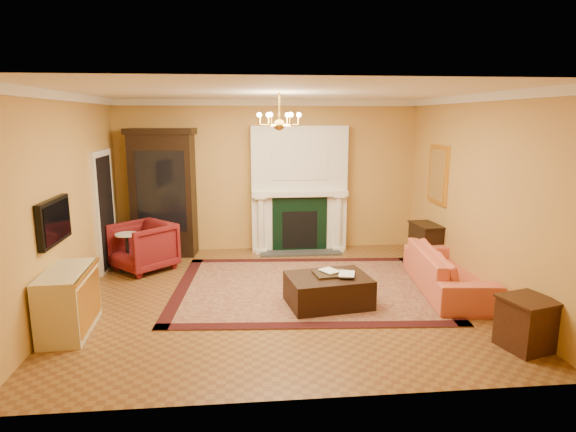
{
  "coord_description": "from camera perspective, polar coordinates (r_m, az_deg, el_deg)",
  "views": [
    {
      "loc": [
        -0.55,
        -6.88,
        2.65
      ],
      "look_at": [
        0.15,
        0.3,
        1.17
      ],
      "focal_mm": 30.0,
      "sensor_mm": 36.0,
      "label": 1
    }
  ],
  "objects": [
    {
      "name": "floor",
      "position": [
        7.4,
        -0.98,
        -9.5
      ],
      "size": [
        6.0,
        5.5,
        0.02
      ],
      "primitive_type": "cube",
      "color": "brown",
      "rests_on": "ground"
    },
    {
      "name": "ceiling",
      "position": [
        6.91,
        -1.07,
        14.55
      ],
      "size": [
        6.0,
        5.5,
        0.02
      ],
      "primitive_type": "cube",
      "color": "white",
      "rests_on": "wall_back"
    },
    {
      "name": "wall_back",
      "position": [
        9.73,
        -2.34,
        4.77
      ],
      "size": [
        6.0,
        0.02,
        3.0
      ],
      "primitive_type": "cube",
      "color": "#B68441",
      "rests_on": "floor"
    },
    {
      "name": "wall_front",
      "position": [
        4.32,
        1.95,
        -3.91
      ],
      "size": [
        6.0,
        0.02,
        3.0
      ],
      "primitive_type": "cube",
      "color": "#B68441",
      "rests_on": "floor"
    },
    {
      "name": "wall_left",
      "position": [
        7.4,
        -24.96,
        1.53
      ],
      "size": [
        0.02,
        5.5,
        3.0
      ],
      "primitive_type": "cube",
      "color": "#B68441",
      "rests_on": "floor"
    },
    {
      "name": "wall_right",
      "position": [
        7.84,
        21.51,
        2.32
      ],
      "size": [
        0.02,
        5.5,
        3.0
      ],
      "primitive_type": "cube",
      "color": "#B68441",
      "rests_on": "floor"
    },
    {
      "name": "fireplace",
      "position": [
        9.64,
        1.31,
        2.88
      ],
      "size": [
        1.9,
        0.7,
        2.5
      ],
      "color": "silver",
      "rests_on": "wall_back"
    },
    {
      "name": "crown_molding",
      "position": [
        7.86,
        -1.64,
        13.68
      ],
      "size": [
        6.0,
        5.5,
        0.12
      ],
      "color": "white",
      "rests_on": "ceiling"
    },
    {
      "name": "doorway",
      "position": [
        9.06,
        -20.91,
        0.59
      ],
      "size": [
        0.08,
        1.05,
        2.1
      ],
      "color": "silver",
      "rests_on": "wall_left"
    },
    {
      "name": "tv_panel",
      "position": [
        6.85,
        -25.96,
        -0.57
      ],
      "size": [
        0.09,
        0.95,
        0.58
      ],
      "color": "black",
      "rests_on": "wall_left"
    },
    {
      "name": "gilt_mirror",
      "position": [
        9.06,
        17.34,
        4.7
      ],
      "size": [
        0.06,
        0.76,
        1.05
      ],
      "color": "gold",
      "rests_on": "wall_right"
    },
    {
      "name": "chandelier",
      "position": [
        6.9,
        -1.05,
        11.21
      ],
      "size": [
        0.63,
        0.55,
        0.53
      ],
      "color": "gold",
      "rests_on": "ceiling"
    },
    {
      "name": "oriental_rug",
      "position": [
        7.74,
        2.21,
        -8.41
      ],
      "size": [
        4.34,
        3.38,
        0.02
      ],
      "primitive_type": "cube",
      "rotation": [
        0.0,
        0.0,
        -0.07
      ],
      "color": "#470F16",
      "rests_on": "floor"
    },
    {
      "name": "china_cabinet",
      "position": [
        9.6,
        -14.52,
        2.36
      ],
      "size": [
        1.22,
        0.64,
        2.35
      ],
      "primitive_type": "cube",
      "rotation": [
        0.0,
        0.0,
        -0.09
      ],
      "color": "black",
      "rests_on": "floor"
    },
    {
      "name": "wingback_armchair",
      "position": [
        8.84,
        -16.82,
        -3.22
      ],
      "size": [
        1.25,
        1.25,
        0.94
      ],
      "primitive_type": "imported",
      "rotation": [
        0.0,
        0.0,
        -0.81
      ],
      "color": "maroon",
      "rests_on": "floor"
    },
    {
      "name": "pedestal_table",
      "position": [
        8.86,
        -18.5,
        -3.78
      ],
      "size": [
        0.38,
        0.38,
        0.68
      ],
      "color": "black",
      "rests_on": "floor"
    },
    {
      "name": "commode",
      "position": [
        6.69,
        -24.58,
        -9.18
      ],
      "size": [
        0.56,
        1.1,
        0.8
      ],
      "primitive_type": "cube",
      "rotation": [
        0.0,
        0.0,
        0.05
      ],
      "color": "#C1B88D",
      "rests_on": "floor"
    },
    {
      "name": "coral_sofa",
      "position": [
        7.86,
        18.46,
        -5.41
      ],
      "size": [
        0.89,
        2.28,
        0.87
      ],
      "primitive_type": "imported",
      "rotation": [
        0.0,
        0.0,
        1.46
      ],
      "color": "#C35A3E",
      "rests_on": "floor"
    },
    {
      "name": "end_table",
      "position": [
        6.36,
        26.42,
        -11.46
      ],
      "size": [
        0.62,
        0.62,
        0.58
      ],
      "primitive_type": "cube",
      "rotation": [
        0.0,
        0.0,
        0.28
      ],
      "color": "#351B0E",
      "rests_on": "floor"
    },
    {
      "name": "console_table",
      "position": [
        9.15,
        15.96,
        -3.33
      ],
      "size": [
        0.44,
        0.69,
        0.74
      ],
      "primitive_type": "cube",
      "rotation": [
        0.0,
        0.0,
        0.1
      ],
      "color": "black",
      "rests_on": "floor"
    },
    {
      "name": "leather_ottoman",
      "position": [
        6.99,
        4.78,
        -8.75
      ],
      "size": [
        1.25,
        0.99,
        0.42
      ],
      "primitive_type": "cube",
      "rotation": [
        0.0,
        0.0,
        0.15
      ],
      "color": "black",
      "rests_on": "oriental_rug"
    },
    {
      "name": "ottoman_tray",
      "position": [
        6.97,
        5.14,
        -6.84
      ],
      "size": [
        0.53,
        0.44,
        0.03
      ],
      "primitive_type": "cube",
      "rotation": [
        0.0,
        0.0,
        0.14
      ],
      "color": "black",
      "rests_on": "leather_ottoman"
    },
    {
      "name": "book_a",
      "position": [
        6.9,
        4.32,
        -5.69
      ],
      "size": [
        0.19,
        0.13,
        0.27
      ],
      "primitive_type": "imported",
      "rotation": [
        0.0,
        0.0,
        0.54
      ],
      "color": "gray",
      "rests_on": "ottoman_tray"
    },
    {
      "name": "book_b",
      "position": [
        6.86,
        6.09,
        -5.73
      ],
      "size": [
        0.21,
        0.08,
        0.3
      ],
      "primitive_type": "imported",
      "rotation": [
        0.0,
        0.0,
        -0.27
      ],
      "color": "gray",
      "rests_on": "ottoman_tray"
    },
    {
      "name": "topiary_left",
      "position": [
        9.5,
        -2.25,
        4.35
      ],
      "size": [
        0.15,
        0.15,
        0.41
      ],
      "color": "gray",
      "rests_on": "fireplace"
    },
    {
      "name": "topiary_right",
      "position": [
        9.65,
        4.99,
        4.62
      ],
      "size": [
        0.18,
        0.18,
        0.47
      ],
      "color": "gray",
      "rests_on": "fireplace"
    }
  ]
}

